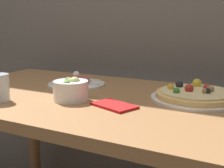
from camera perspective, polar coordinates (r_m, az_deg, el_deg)
dining_table at (r=1.17m, az=-2.72°, el=-7.38°), size 1.33×0.74×0.78m
pizza_plate at (r=1.10m, az=15.17°, el=-2.01°), size 0.31×0.31×0.06m
tartare_plate at (r=1.31m, az=-6.53°, el=0.20°), size 0.24×0.24×0.06m
small_bowl at (r=1.07m, az=-7.51°, el=-0.99°), size 0.12×0.12×0.08m
napkin at (r=0.99m, az=0.38°, el=-3.96°), size 0.16×0.13×0.01m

